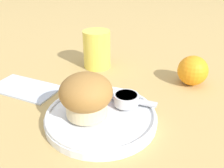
{
  "coord_description": "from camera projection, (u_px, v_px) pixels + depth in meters",
  "views": [
    {
      "loc": [
        0.16,
        -0.34,
        0.27
      ],
      "look_at": [
        -0.01,
        0.04,
        0.06
      ],
      "focal_mm": 40.0,
      "sensor_mm": 36.0,
      "label": 1
    }
  ],
  "objects": [
    {
      "name": "berry_pair",
      "position": [
        101.0,
        97.0,
        0.48
      ],
      "size": [
        0.03,
        0.01,
        0.01
      ],
      "color": "#B7192D",
      "rests_on": "plate"
    },
    {
      "name": "folded_napkin",
      "position": [
        25.0,
        87.0,
        0.56
      ],
      "size": [
        0.15,
        0.08,
        0.01
      ],
      "color": "#B2BCCC",
      "rests_on": "ground_plane"
    },
    {
      "name": "cream_ramekin",
      "position": [
        126.0,
        99.0,
        0.46
      ],
      "size": [
        0.05,
        0.05,
        0.02
      ],
      "color": "silver",
      "rests_on": "plate"
    },
    {
      "name": "ground_plane",
      "position": [
        111.0,
        121.0,
        0.45
      ],
      "size": [
        3.0,
        3.0,
        0.0
      ],
      "primitive_type": "plane",
      "color": "tan"
    },
    {
      "name": "orange_fruit",
      "position": [
        193.0,
        71.0,
        0.57
      ],
      "size": [
        0.07,
        0.07,
        0.07
      ],
      "color": "orange",
      "rests_on": "ground_plane"
    },
    {
      "name": "butter_knife",
      "position": [
        116.0,
        97.0,
        0.49
      ],
      "size": [
        0.16,
        0.02,
        0.0
      ],
      "rotation": [
        0.0,
        0.0,
        0.04
      ],
      "color": "#B7B7BC",
      "rests_on": "plate"
    },
    {
      "name": "juice_glass",
      "position": [
        97.0,
        49.0,
        0.65
      ],
      "size": [
        0.07,
        0.07,
        0.1
      ],
      "color": "#EAD14C",
      "rests_on": "ground_plane"
    },
    {
      "name": "plate",
      "position": [
        101.0,
        117.0,
        0.45
      ],
      "size": [
        0.2,
        0.2,
        0.02
      ],
      "color": "white",
      "rests_on": "ground_plane"
    },
    {
      "name": "muffin",
      "position": [
        86.0,
        95.0,
        0.42
      ],
      "size": [
        0.09,
        0.09,
        0.08
      ],
      "color": "beige",
      "rests_on": "plate"
    }
  ]
}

